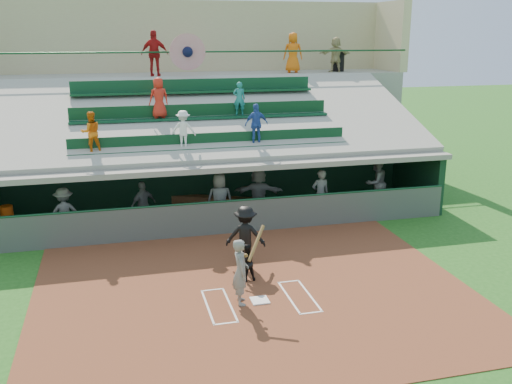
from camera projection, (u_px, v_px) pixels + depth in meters
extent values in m
plane|color=#1E5317|center=(260.00, 302.00, 14.05)|extent=(100.00, 100.00, 0.00)
cube|color=brown|center=(255.00, 293.00, 14.52)|extent=(11.00, 9.00, 0.02)
cube|color=white|center=(260.00, 300.00, 14.04)|extent=(0.43, 0.43, 0.03)
cube|color=silver|center=(230.00, 304.00, 13.87)|extent=(0.05, 1.80, 0.01)
cube|color=white|center=(289.00, 297.00, 14.22)|extent=(0.05, 1.80, 0.01)
cube|color=silver|center=(208.00, 307.00, 13.74)|extent=(0.05, 1.80, 0.01)
cube|color=white|center=(310.00, 295.00, 14.35)|extent=(0.05, 1.80, 0.01)
cube|color=white|center=(212.00, 290.00, 14.64)|extent=(0.60, 0.05, 0.01)
cube|color=white|center=(288.00, 281.00, 15.13)|extent=(0.60, 0.05, 0.01)
cube|color=white|center=(226.00, 323.00, 12.96)|extent=(0.60, 0.05, 0.01)
cube|color=white|center=(311.00, 313.00, 13.45)|extent=(0.60, 0.05, 0.01)
cube|color=gray|center=(212.00, 217.00, 20.34)|extent=(16.00, 3.50, 0.04)
cube|color=gray|center=(185.00, 125.00, 26.02)|extent=(20.00, 3.00, 4.60)
cube|color=#4D534D|center=(221.00, 218.00, 18.57)|extent=(16.00, 0.06, 1.10)
cylinder|color=#154127|center=(221.00, 202.00, 18.41)|extent=(16.00, 0.08, 0.08)
cube|color=black|center=(204.00, 177.00, 21.68)|extent=(16.00, 0.25, 2.20)
cube|color=black|center=(416.00, 175.00, 21.94)|extent=(0.25, 3.50, 2.20)
cube|color=gray|center=(211.00, 158.00, 19.75)|extent=(16.40, 3.90, 0.18)
cube|color=gray|center=(197.00, 165.00, 23.30)|extent=(16.40, 3.50, 2.30)
cube|color=gray|center=(190.00, 131.00, 24.53)|extent=(16.40, 0.30, 4.60)
cube|color=gray|center=(202.00, 115.00, 21.14)|extent=(16.40, 6.51, 2.37)
cube|color=#0C371F|center=(213.00, 148.00, 19.12)|extent=(9.40, 0.42, 0.08)
cube|color=#0B321B|center=(212.00, 139.00, 19.23)|extent=(9.40, 0.06, 0.45)
cube|color=#0D3B24|center=(204.00, 118.00, 20.68)|extent=(9.40, 0.42, 0.08)
cube|color=#0B341A|center=(203.00, 110.00, 20.80)|extent=(9.40, 0.06, 0.45)
cube|color=#0D3A1E|center=(195.00, 92.00, 22.25)|extent=(9.40, 0.42, 0.08)
cube|color=#0C391F|center=(195.00, 85.00, 22.37)|extent=(9.40, 0.06, 0.45)
imported|color=#D5640C|center=(91.00, 132.00, 18.10)|extent=(0.72, 0.61, 1.30)
imported|color=white|center=(183.00, 129.00, 18.80)|extent=(0.88, 0.61, 1.24)
imported|color=#284DA3|center=(256.00, 124.00, 19.37)|extent=(0.84, 0.41, 1.39)
imported|color=red|center=(159.00, 98.00, 20.20)|extent=(0.78, 0.60, 1.43)
imported|color=#197470|center=(239.00, 99.00, 20.92)|extent=(0.48, 0.35, 1.22)
cylinder|color=#143E20|center=(187.00, 52.00, 23.72)|extent=(20.00, 0.07, 0.07)
cylinder|color=red|center=(188.00, 52.00, 23.71)|extent=(1.50, 0.06, 1.50)
sphere|color=black|center=(188.00, 52.00, 23.68)|extent=(0.44, 0.44, 0.44)
cube|color=tan|center=(178.00, 36.00, 26.36)|extent=(20.00, 0.40, 3.20)
cube|color=tan|center=(391.00, 36.00, 27.33)|extent=(0.40, 3.00, 3.20)
imported|color=#61645E|center=(241.00, 272.00, 13.73)|extent=(0.44, 0.63, 1.65)
cylinder|color=olive|center=(256.00, 243.00, 13.47)|extent=(0.56, 0.54, 0.75)
sphere|color=olive|center=(246.00, 255.00, 13.65)|extent=(0.10, 0.10, 0.10)
imported|color=black|center=(246.00, 262.00, 15.08)|extent=(0.53, 0.43, 1.02)
imported|color=black|center=(245.00, 236.00, 16.00)|extent=(1.27, 0.96, 1.74)
cube|color=brown|center=(202.00, 201.00, 21.49)|extent=(12.64, 6.13, 0.41)
cube|color=silver|center=(6.00, 228.00, 18.21)|extent=(0.76, 0.58, 0.65)
cylinder|color=#D9490C|center=(7.00, 212.00, 18.13)|extent=(0.40, 0.40, 0.40)
imported|color=#60625D|center=(64.00, 212.00, 18.19)|extent=(1.13, 0.75, 1.63)
imported|color=#5A5D58|center=(143.00, 205.00, 19.07)|extent=(1.00, 0.80, 1.59)
imported|color=#575A55|center=(220.00, 200.00, 19.25)|extent=(0.92, 0.63, 1.81)
imported|color=#60625D|center=(259.00, 193.00, 19.95)|extent=(1.79, 0.94, 1.84)
imported|color=#60635D|center=(320.00, 194.00, 20.06)|extent=(0.65, 0.44, 1.74)
imported|color=#585B56|center=(376.00, 183.00, 21.09)|extent=(1.15, 1.03, 1.95)
cylinder|color=black|center=(338.00, 61.00, 26.89)|extent=(0.61, 0.61, 0.91)
imported|color=#A91313|center=(155.00, 53.00, 23.62)|extent=(1.18, 0.68, 1.89)
imported|color=orange|center=(293.00, 53.00, 25.89)|extent=(1.00, 0.80, 1.79)
imported|color=tan|center=(336.00, 55.00, 26.33)|extent=(1.51, 0.63, 1.58)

